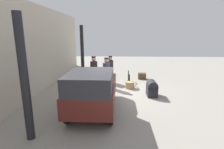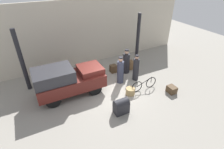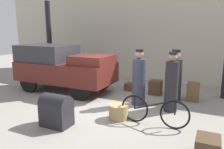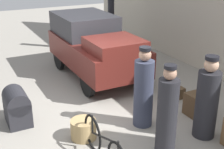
% 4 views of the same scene
% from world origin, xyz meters
% --- Properties ---
extents(ground_plane, '(30.00, 30.00, 0.00)m').
position_xyz_m(ground_plane, '(0.00, 0.00, 0.00)').
color(ground_plane, gray).
extents(station_building_facade, '(16.00, 0.15, 4.50)m').
position_xyz_m(station_building_facade, '(0.00, 4.08, 2.25)').
color(station_building_facade, beige).
rests_on(station_building_facade, ground).
extents(canopy_pillar_left, '(0.24, 0.24, 3.60)m').
position_xyz_m(canopy_pillar_left, '(-4.16, 2.42, 1.80)').
color(canopy_pillar_left, black).
rests_on(canopy_pillar_left, ground).
extents(canopy_pillar_right, '(0.24, 0.24, 3.60)m').
position_xyz_m(canopy_pillar_right, '(3.40, 2.42, 1.80)').
color(canopy_pillar_right, black).
rests_on(canopy_pillar_right, ground).
extents(truck, '(3.67, 1.68, 1.73)m').
position_xyz_m(truck, '(-2.19, 0.83, 0.96)').
color(truck, black).
rests_on(truck, ground).
extents(bicycle, '(1.69, 0.04, 0.75)m').
position_xyz_m(bicycle, '(1.79, -0.77, 0.36)').
color(bicycle, black).
rests_on(bicycle, ground).
extents(wicker_basket, '(0.51, 0.51, 0.39)m').
position_xyz_m(wicker_basket, '(0.86, -0.78, 0.19)').
color(wicker_basket, tan).
rests_on(wicker_basket, ground).
extents(porter_lifting_near_truck, '(0.44, 0.44, 1.68)m').
position_xyz_m(porter_lifting_near_truck, '(1.89, 1.40, 0.76)').
color(porter_lifting_near_truck, '#232328').
rests_on(porter_lifting_near_truck, ground).
extents(porter_standing_middle, '(0.41, 0.41, 1.73)m').
position_xyz_m(porter_standing_middle, '(0.95, 0.55, 0.79)').
color(porter_standing_middle, '#33384C').
rests_on(porter_standing_middle, ground).
extents(porter_with_bicycle, '(0.37, 0.37, 1.70)m').
position_xyz_m(porter_with_bicycle, '(1.97, 0.39, 0.78)').
color(porter_with_bicycle, '#232328').
rests_on(porter_with_bicycle, ground).
extents(suitcase_tan_flat, '(0.43, 0.41, 0.52)m').
position_xyz_m(suitcase_tan_flat, '(1.16, 1.84, 0.26)').
color(suitcase_tan_flat, '#4C3823').
rests_on(suitcase_tan_flat, ground).
extents(trunk_wicker_pale, '(0.71, 0.48, 0.79)m').
position_xyz_m(trunk_wicker_pale, '(-0.33, -1.81, 0.40)').
color(trunk_wicker_pale, '#232328').
rests_on(trunk_wicker_pale, ground).
extents(trunk_umber_medium, '(0.37, 0.47, 0.58)m').
position_xyz_m(trunk_umber_medium, '(2.45, 1.72, 0.29)').
color(trunk_umber_medium, brown).
rests_on(trunk_umber_medium, ground).
extents(suitcase_black_upright, '(0.42, 0.52, 0.40)m').
position_xyz_m(suitcase_black_upright, '(3.04, -1.73, 0.20)').
color(suitcase_black_upright, '#4C3823').
rests_on(suitcase_black_upright, ground).
extents(suitcase_small_leather, '(0.44, 0.43, 0.28)m').
position_xyz_m(suitcase_small_leather, '(0.17, 1.97, 0.14)').
color(suitcase_small_leather, '#4C3823').
rests_on(suitcase_small_leather, ground).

